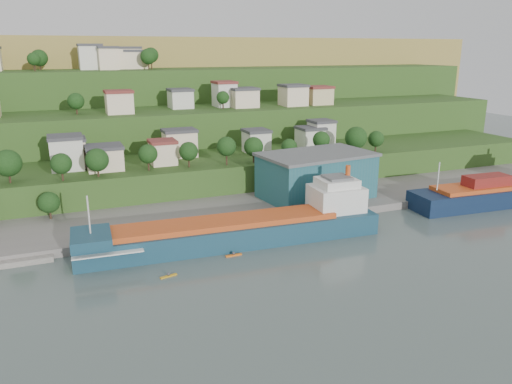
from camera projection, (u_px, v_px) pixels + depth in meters
ground at (233, 260)px, 105.03m from camera, size 500.00×500.00×0.00m
quay at (268, 211)px, 137.19m from camera, size 220.00×26.00×4.00m
hillside at (123, 136)px, 255.31m from camera, size 360.00×211.19×96.00m
cargo_ship_near at (243, 231)px, 113.88m from camera, size 69.61×14.47×17.77m
warehouse at (316, 175)px, 141.20m from camera, size 33.11×22.68×12.80m
dinghy at (9, 250)px, 106.32m from camera, size 3.87×2.56×0.73m
kayak_orange at (234, 255)px, 107.13m from camera, size 3.64×0.71×0.91m
kayak_yellow at (168, 275)px, 97.27m from camera, size 3.50×1.34×0.86m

